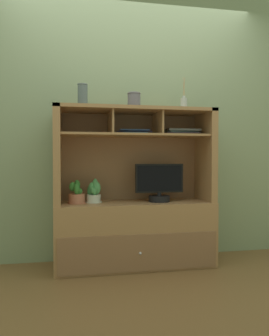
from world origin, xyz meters
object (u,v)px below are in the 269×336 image
(tv_monitor, at_px, (159,185))
(potted_fern, at_px, (77,195))
(magazine_stack_left, at_px, (180,132))
(accent_vase, at_px, (134,101))
(media_console, at_px, (134,216))
(diffuser_bottle, at_px, (184,104))
(potted_orchid, at_px, (94,193))
(magazine_stack_centre, at_px, (134,133))
(ceramic_vase, at_px, (83,96))

(tv_monitor, relative_size, potted_fern, 2.16)
(tv_monitor, xyz_separation_m, magazine_stack_left, (0.23, 0.08, 0.49))
(tv_monitor, relative_size, magazine_stack_left, 1.35)
(tv_monitor, height_order, accent_vase, accent_vase)
(media_console, bearing_deg, diffuser_bottle, -2.62)
(potted_fern, xyz_separation_m, diffuser_bottle, (0.98, -0.01, 0.83))
(tv_monitor, bearing_deg, potted_fern, 178.52)
(potted_orchid, height_order, magazine_stack_centre, magazine_stack_centre)
(tv_monitor, bearing_deg, diffuser_bottle, 2.30)
(media_console, relative_size, tv_monitor, 3.20)
(ceramic_vase, xyz_separation_m, accent_vase, (0.46, 0.01, -0.03))
(media_console, relative_size, diffuser_bottle, 4.75)
(tv_monitor, distance_m, potted_orchid, 0.60)
(potted_fern, bearing_deg, diffuser_bottle, -0.57)
(ceramic_vase, distance_m, accent_vase, 0.46)
(tv_monitor, height_order, ceramic_vase, ceramic_vase)
(magazine_stack_centre, bearing_deg, magazine_stack_left, -0.47)
(magazine_stack_left, xyz_separation_m, accent_vase, (-0.45, -0.04, 0.28))
(tv_monitor, xyz_separation_m, diffuser_bottle, (0.24, 0.01, 0.75))
(potted_orchid, height_order, accent_vase, accent_vase)
(ceramic_vase, bearing_deg, magazine_stack_centre, 6.27)
(tv_monitor, relative_size, accent_vase, 2.99)
(magazine_stack_left, bearing_deg, accent_vase, -175.45)
(magazine_stack_centre, bearing_deg, tv_monitor, -21.65)
(potted_orchid, bearing_deg, ceramic_vase, -169.32)
(potted_orchid, distance_m, ceramic_vase, 0.86)
(magazine_stack_left, xyz_separation_m, diffuser_bottle, (0.01, -0.07, 0.26))
(magazine_stack_left, relative_size, accent_vase, 2.22)
(magazine_stack_left, relative_size, diffuser_bottle, 1.10)
(potted_fern, distance_m, ceramic_vase, 0.88)
(potted_orchid, xyz_separation_m, magazine_stack_left, (0.82, 0.03, 0.55))
(diffuser_bottle, relative_size, ceramic_vase, 1.45)
(potted_orchid, bearing_deg, magazine_stack_left, 2.07)
(potted_orchid, bearing_deg, accent_vase, -1.00)
(tv_monitor, distance_m, potted_fern, 0.75)
(potted_fern, distance_m, accent_vase, 1.00)
(media_console, height_order, ceramic_vase, ceramic_vase)
(media_console, relative_size, ceramic_vase, 6.91)
(tv_monitor, distance_m, accent_vase, 0.80)
(tv_monitor, bearing_deg, magazine_stack_left, 20.21)
(diffuser_bottle, bearing_deg, potted_fern, 179.43)
(potted_fern, bearing_deg, magazine_stack_centre, 7.38)
(magazine_stack_centre, xyz_separation_m, ceramic_vase, (-0.47, -0.05, 0.31))
(accent_vase, bearing_deg, magazine_stack_centre, 80.97)
(tv_monitor, relative_size, diffuser_bottle, 1.49)
(magazine_stack_left, height_order, magazine_stack_centre, magazine_stack_left)
(diffuser_bottle, bearing_deg, media_console, 177.38)
(accent_vase, bearing_deg, diffuser_bottle, -4.71)
(potted_orchid, distance_m, accent_vase, 0.91)
(ceramic_vase, bearing_deg, potted_fern, -163.65)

